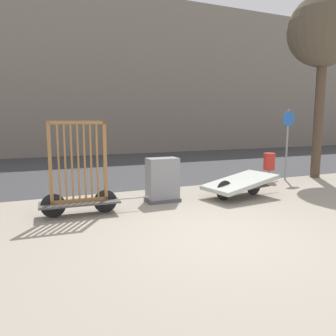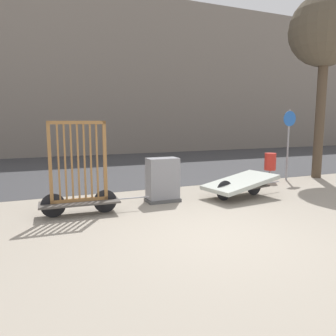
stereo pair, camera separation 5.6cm
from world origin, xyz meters
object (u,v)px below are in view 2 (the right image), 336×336
at_px(bike_cart_with_bedframe, 79,184).
at_px(trash_bin, 270,162).
at_px(bike_cart_with_mattress, 240,183).
at_px(utility_cabinet, 163,182).
at_px(sign_post, 289,136).
at_px(street_tree, 326,32).

relative_size(bike_cart_with_bedframe, trash_bin, 2.52).
xyz_separation_m(bike_cart_with_mattress, trash_bin, (2.21, 1.51, 0.27)).
xyz_separation_m(bike_cart_with_bedframe, trash_bin, (6.24, 1.51, -0.02)).
bearing_deg(bike_cart_with_bedframe, utility_cabinet, 13.76).
bearing_deg(sign_post, trash_bin, 179.40).
relative_size(bike_cart_with_mattress, utility_cabinet, 2.31).
bearing_deg(bike_cart_with_bedframe, street_tree, 12.88).
bearing_deg(street_tree, bike_cart_with_bedframe, -169.68).
relative_size(bike_cart_with_bedframe, utility_cabinet, 2.18).
height_order(bike_cart_with_mattress, trash_bin, trash_bin).
bearing_deg(bike_cart_with_mattress, utility_cabinet, 158.42).
distance_m(bike_cart_with_mattress, sign_post, 3.45).
distance_m(utility_cabinet, trash_bin, 4.35).
relative_size(bike_cart_with_bedframe, sign_post, 1.01).
bearing_deg(sign_post, utility_cabinet, -167.39).
xyz_separation_m(bike_cart_with_bedframe, bike_cart_with_mattress, (4.03, 0.00, -0.29)).
relative_size(bike_cart_with_mattress, street_tree, 0.41).
height_order(bike_cart_with_mattress, street_tree, street_tree).
xyz_separation_m(utility_cabinet, sign_post, (4.90, 1.10, 0.99)).
xyz_separation_m(bike_cart_with_mattress, street_tree, (4.24, 1.51, 4.47)).
relative_size(sign_post, street_tree, 0.38).
distance_m(bike_cart_with_bedframe, street_tree, 9.39).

